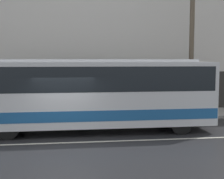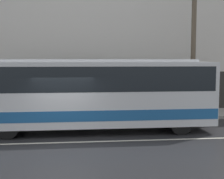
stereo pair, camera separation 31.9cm
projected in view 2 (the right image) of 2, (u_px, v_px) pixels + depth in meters
name	position (u px, v px, depth m)	size (l,w,h in m)	color
ground_plane	(63.00, 143.00, 12.11)	(60.00, 60.00, 0.00)	#262628
sidewalk	(67.00, 116.00, 17.46)	(60.00, 2.84, 0.15)	gray
building_facade	(67.00, 33.00, 18.56)	(60.00, 0.35, 9.91)	silver
lane_stripe	(63.00, 142.00, 12.11)	(54.00, 0.14, 0.01)	beige
transit_bus	(86.00, 91.00, 13.97)	(11.28, 2.62, 3.23)	silver
utility_pole_near	(194.00, 36.00, 17.09)	(0.27, 0.27, 8.77)	brown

